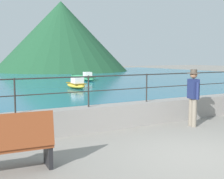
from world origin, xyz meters
The scene contains 9 objects.
ground_plane centered at (0.00, 0.00, 0.00)m, with size 120.00×120.00×0.00m, color gray.
promenade_wall centered at (0.00, 3.20, 0.35)m, with size 20.00×0.56×0.70m, color gray.
railing centered at (0.00, 3.20, 1.33)m, with size 18.44×0.04×0.90m.
hill_main centered at (12.02, 40.23, 5.34)m, with size 20.46×20.46×10.68m, color #1E4C2D.
bench_main centered at (-3.73, 0.99, 0.56)m, with size 1.74×0.69×1.13m.
person_walking centered at (2.01, 2.15, 0.98)m, with size 0.38×0.56×1.75m.
boat_0 centered at (3.27, 14.13, 0.33)m, with size 0.97×2.33×0.76m.
boat_1 centered at (6.82, 19.74, 0.33)m, with size 1.21×2.40×0.76m.
boat_2 centered at (7.86, 23.76, 0.26)m, with size 2.03×2.41×0.36m.
Camera 1 is at (-4.69, -4.53, 2.10)m, focal length 48.41 mm.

